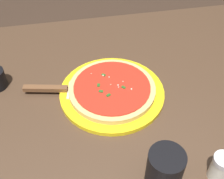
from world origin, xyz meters
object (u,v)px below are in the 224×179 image
at_px(pizza_server, 59,89).
at_px(parmesan_shaker, 220,167).
at_px(serving_plate, 112,93).
at_px(cup_tall_drink, 165,169).
at_px(pizza, 112,89).

relative_size(pizza_server, parmesan_shaker, 3.03).
bearing_deg(serving_plate, cup_tall_drink, -78.45).
bearing_deg(cup_tall_drink, parmesan_shaker, -4.66).
bearing_deg(pizza, cup_tall_drink, -78.45).
bearing_deg(cup_tall_drink, pizza_server, 122.91).
bearing_deg(pizza, serving_plate, -32.60).
distance_m(serving_plate, pizza_server, 0.15).
relative_size(pizza, cup_tall_drink, 2.42).
bearing_deg(pizza, parmesan_shaker, -58.21).
height_order(pizza, pizza_server, pizza).
bearing_deg(serving_plate, parmesan_shaker, -58.21).
bearing_deg(cup_tall_drink, pizza, 101.55).
relative_size(serving_plate, pizza_server, 1.36).
bearing_deg(pizza, pizza_server, 168.15).
xyz_separation_m(pizza, parmesan_shaker, (0.19, -0.30, 0.01)).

